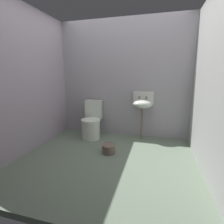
{
  "coord_description": "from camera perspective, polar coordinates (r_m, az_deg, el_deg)",
  "views": [
    {
      "loc": [
        0.74,
        -2.43,
        1.32
      ],
      "look_at": [
        0.0,
        0.29,
        0.7
      ],
      "focal_mm": 26.94,
      "sensor_mm": 36.0,
      "label": 1
    }
  ],
  "objects": [
    {
      "name": "bucket",
      "position": [
        2.96,
        -1.12,
        -12.27
      ],
      "size": [
        0.24,
        0.24,
        0.16
      ],
      "color": "#6A574D",
      "rests_on": "ground"
    },
    {
      "name": "wall_right",
      "position": [
        2.63,
        31.0,
        8.69
      ],
      "size": [
        0.1,
        2.49,
        2.46
      ],
      "primitive_type": "cube",
      "color": "#989997",
      "rests_on": "ground"
    },
    {
      "name": "toilet_near_wall",
      "position": [
        3.63,
        -6.88,
        -3.65
      ],
      "size": [
        0.45,
        0.63,
        0.78
      ],
      "rotation": [
        0.0,
        0.0,
        3.27
      ],
      "color": "silver",
      "rests_on": "ground"
    },
    {
      "name": "sink",
      "position": [
        3.47,
        10.33,
        2.84
      ],
      "size": [
        0.42,
        0.35,
        0.99
      ],
      "color": "#6A574D",
      "rests_on": "ground"
    },
    {
      "name": "wall_left",
      "position": [
        3.34,
        -25.85,
        9.64
      ],
      "size": [
        0.1,
        2.49,
        2.46
      ],
      "primitive_type": "cube",
      "color": "#9D8F9E",
      "rests_on": "ground"
    },
    {
      "name": "ground_plane",
      "position": [
        2.88,
        -1.55,
        -15.74
      ],
      "size": [
        3.17,
        2.69,
        0.08
      ],
      "primitive_type": "cube",
      "color": "slate"
    },
    {
      "name": "wall_back",
      "position": [
        3.7,
        3.76,
        10.98
      ],
      "size": [
        3.17,
        0.1,
        2.46
      ],
      "primitive_type": "cube",
      "color": "#9A959D",
      "rests_on": "ground"
    }
  ]
}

